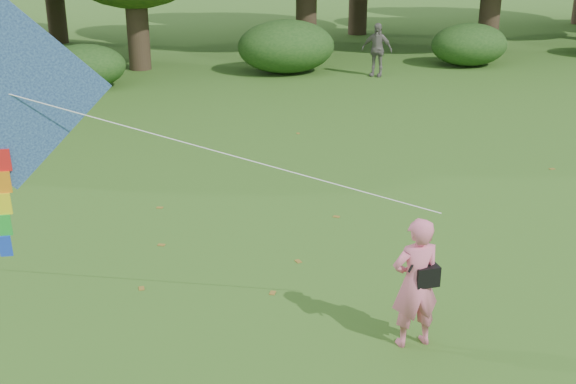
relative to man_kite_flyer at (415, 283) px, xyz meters
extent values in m
plane|color=#265114|center=(0.29, -0.15, -0.86)|extent=(100.00, 100.00, 0.00)
imported|color=#E36B88|center=(0.00, 0.00, 0.00)|extent=(0.63, 0.42, 1.71)
imported|color=slate|center=(6.16, 16.29, 0.07)|extent=(1.13, 1.02, 1.85)
cube|color=black|center=(0.12, -0.03, 0.10)|extent=(0.30, 0.20, 0.26)
cylinder|color=black|center=(0.00, -0.04, 0.43)|extent=(0.33, 0.14, 0.47)
cube|color=#234998|center=(-4.53, 1.04, 2.42)|extent=(2.28, 0.22, 2.28)
cube|color=black|center=(-4.53, 1.07, 2.42)|extent=(0.12, 0.30, 2.08)
cylinder|color=white|center=(-2.14, 0.49, 1.67)|extent=(4.78, 1.10, 1.52)
cube|color=red|center=(-4.63, 1.06, 1.66)|extent=(0.14, 0.06, 0.26)
cube|color=orange|center=(-4.66, 1.06, 1.40)|extent=(0.14, 0.06, 0.26)
cube|color=yellow|center=(-4.69, 1.06, 1.14)|extent=(0.14, 0.06, 0.26)
cube|color=green|center=(-4.72, 1.06, 0.88)|extent=(0.14, 0.06, 0.26)
cube|color=blue|center=(-4.75, 1.06, 0.62)|extent=(0.14, 0.06, 0.26)
cylinder|color=#3A2D1E|center=(-1.71, 19.85, 0.72)|extent=(0.80, 0.80, 3.15)
cylinder|color=#3A2D1E|center=(5.29, 21.85, 0.98)|extent=(0.86, 0.86, 3.67)
cylinder|color=#3A2D1E|center=(12.29, 19.35, 0.86)|extent=(0.83, 0.83, 3.43)
cylinder|color=#3A2D1E|center=(-4.71, 27.35, 0.89)|extent=(0.84, 0.84, 3.50)
ellipsoid|color=#264919|center=(-3.71, 16.95, -0.14)|extent=(2.66, 2.09, 1.42)
ellipsoid|color=#264919|center=(3.29, 17.75, 0.08)|extent=(3.50, 2.75, 1.88)
ellipsoid|color=#264919|center=(10.29, 17.25, -0.07)|extent=(2.94, 2.31, 1.58)
cube|color=brown|center=(5.92, 5.59, -0.85)|extent=(0.12, 0.08, 0.01)
cube|color=brown|center=(-0.71, 2.66, -0.85)|extent=(0.10, 0.13, 0.01)
cube|color=brown|center=(-2.72, 3.88, -0.85)|extent=(0.14, 0.12, 0.01)
cube|color=brown|center=(-3.17, 2.42, -0.85)|extent=(0.08, 0.12, 0.01)
cube|color=brown|center=(-1.36, 1.76, -0.85)|extent=(0.13, 0.14, 0.01)
cube|color=brown|center=(1.40, 9.84, -0.85)|extent=(0.11, 0.14, 0.01)
cube|color=brown|center=(-2.56, 5.58, -0.85)|extent=(0.14, 0.12, 0.01)
cube|color=brown|center=(0.49, 4.26, -0.85)|extent=(0.14, 0.14, 0.01)
camera|label=1|loc=(-3.64, -7.19, 4.11)|focal=45.00mm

